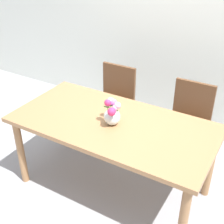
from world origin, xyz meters
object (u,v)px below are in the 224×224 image
object	(u,v)px
dining_table	(113,130)
flower_vase	(112,113)
chair_right	(188,119)
chair_left	(114,98)

from	to	relation	value
dining_table	flower_vase	distance (m)	0.20
flower_vase	dining_table	bearing A→B (deg)	107.33
dining_table	flower_vase	bearing A→B (deg)	-72.67
chair_right	flower_vase	distance (m)	1.00
chair_left	flower_vase	distance (m)	1.01
chair_right	flower_vase	world-z (taller)	flower_vase
dining_table	chair_left	bearing A→B (deg)	119.47
dining_table	chair_left	xyz separation A→B (m)	(-0.45, 0.80, -0.16)
dining_table	chair_left	world-z (taller)	chair_left
chair_left	flower_vase	world-z (taller)	flower_vase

